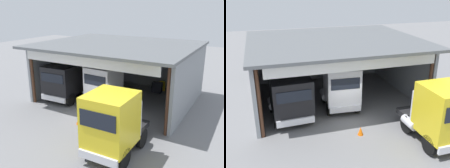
{
  "view_description": "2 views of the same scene",
  "coord_description": "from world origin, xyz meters",
  "views": [
    {
      "loc": [
        10.07,
        -14.17,
        8.01
      ],
      "look_at": [
        0.0,
        3.37,
        1.67
      ],
      "focal_mm": 40.37,
      "sensor_mm": 36.0,
      "label": 1
    },
    {
      "loc": [
        -5.49,
        -14.77,
        9.04
      ],
      "look_at": [
        0.0,
        3.37,
        1.67
      ],
      "focal_mm": 42.56,
      "sensor_mm": 36.0,
      "label": 2
    }
  ],
  "objects": [
    {
      "name": "tool_cart",
      "position": [
        2.42,
        7.82,
        0.5
      ],
      "size": [
        0.9,
        0.6,
        1.0
      ],
      "primitive_type": "cube",
      "color": "black",
      "rests_on": "ground"
    },
    {
      "name": "truck_black_left_bay",
      "position": [
        -3.85,
        1.82,
        1.71
      ],
      "size": [
        2.88,
        5.28,
        3.55
      ],
      "rotation": [
        0.0,
        0.0,
        3.19
      ],
      "color": "black",
      "rests_on": "ground"
    },
    {
      "name": "truck_white_yard_outside",
      "position": [
        -0.1,
        2.38,
        1.78
      ],
      "size": [
        2.63,
        4.53,
        3.41
      ],
      "rotation": [
        0.0,
        0.0,
        3.07
      ],
      "color": "white",
      "rests_on": "ground"
    },
    {
      "name": "traffic_cone",
      "position": [
        0.04,
        -1.39,
        0.28
      ],
      "size": [
        0.36,
        0.36,
        0.56
      ],
      "primitive_type": "cone",
      "color": "orange",
      "rests_on": "ground"
    },
    {
      "name": "oil_drum",
      "position": [
        2.67,
        8.63,
        0.45
      ],
      "size": [
        0.58,
        0.58,
        0.89
      ],
      "primitive_type": "cylinder",
      "color": "gold",
      "rests_on": "ground"
    },
    {
      "name": "truck_yellow_center_right_bay",
      "position": [
        4.0,
        -3.53,
        1.96
      ],
      "size": [
        2.59,
        4.99,
        3.71
      ],
      "rotation": [
        0.0,
        0.0,
        3.16
      ],
      "color": "yellow",
      "rests_on": "ground"
    },
    {
      "name": "workshop_shed",
      "position": [
        0.0,
        5.49,
        3.46
      ],
      "size": [
        12.77,
        10.84,
        4.96
      ],
      "color": "gray",
      "rests_on": "ground"
    },
    {
      "name": "ground_plane",
      "position": [
        0.0,
        0.0,
        0.0
      ],
      "size": [
        80.0,
        80.0,
        0.0
      ],
      "primitive_type": "plane",
      "color": "slate",
      "rests_on": "ground"
    }
  ]
}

